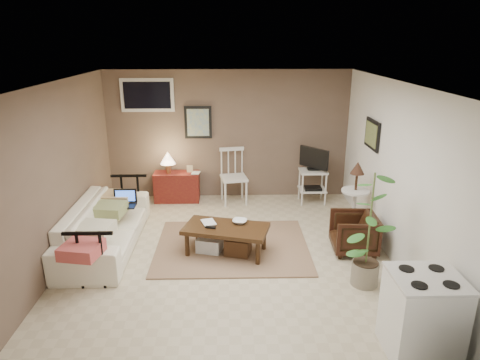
{
  "coord_description": "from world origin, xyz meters",
  "views": [
    {
      "loc": [
        0.01,
        -5.36,
        2.93
      ],
      "look_at": [
        0.17,
        0.35,
        1.03
      ],
      "focal_mm": 32.0,
      "sensor_mm": 36.0,
      "label": 1
    }
  ],
  "objects_px": {
    "side_table": "(356,189)",
    "stove": "(422,315)",
    "spindle_chair": "(234,178)",
    "armchair": "(354,231)",
    "sofa": "(104,219)",
    "potted_plant": "(370,226)",
    "red_console": "(176,184)",
    "coffee_table": "(225,238)",
    "tv_stand": "(313,174)"
  },
  "relations": [
    {
      "from": "side_table",
      "to": "stove",
      "type": "distance_m",
      "value": 2.79
    },
    {
      "from": "spindle_chair",
      "to": "armchair",
      "type": "relative_size",
      "value": 1.62
    },
    {
      "from": "sofa",
      "to": "potted_plant",
      "type": "xyz_separation_m",
      "value": [
        3.49,
        -1.11,
        0.35
      ]
    },
    {
      "from": "armchair",
      "to": "stove",
      "type": "bearing_deg",
      "value": 4.71
    },
    {
      "from": "stove",
      "to": "red_console",
      "type": "bearing_deg",
      "value": 123.95
    },
    {
      "from": "spindle_chair",
      "to": "armchair",
      "type": "xyz_separation_m",
      "value": [
        1.69,
        -2.0,
        -0.16
      ]
    },
    {
      "from": "sofa",
      "to": "red_console",
      "type": "relative_size",
      "value": 2.36
    },
    {
      "from": "coffee_table",
      "to": "stove",
      "type": "distance_m",
      "value": 2.81
    },
    {
      "from": "tv_stand",
      "to": "armchair",
      "type": "relative_size",
      "value": 1.67
    },
    {
      "from": "tv_stand",
      "to": "potted_plant",
      "type": "xyz_separation_m",
      "value": [
        0.13,
        -2.82,
        0.24
      ]
    },
    {
      "from": "tv_stand",
      "to": "stove",
      "type": "bearing_deg",
      "value": -86.01
    },
    {
      "from": "red_console",
      "to": "stove",
      "type": "bearing_deg",
      "value": -56.05
    },
    {
      "from": "side_table",
      "to": "armchair",
      "type": "distance_m",
      "value": 0.81
    },
    {
      "from": "sofa",
      "to": "stove",
      "type": "xyz_separation_m",
      "value": [
        3.64,
        -2.33,
        -0.02
      ]
    },
    {
      "from": "spindle_chair",
      "to": "side_table",
      "type": "relative_size",
      "value": 0.88
    },
    {
      "from": "sofa",
      "to": "spindle_chair",
      "type": "height_order",
      "value": "spindle_chair"
    },
    {
      "from": "red_console",
      "to": "stove",
      "type": "xyz_separation_m",
      "value": [
        2.82,
        -4.19,
        0.09
      ]
    },
    {
      "from": "sofa",
      "to": "red_console",
      "type": "xyz_separation_m",
      "value": [
        0.82,
        1.86,
        -0.11
      ]
    },
    {
      "from": "coffee_table",
      "to": "tv_stand",
      "type": "xyz_separation_m",
      "value": [
        1.6,
        1.97,
        0.31
      ]
    },
    {
      "from": "tv_stand",
      "to": "armchair",
      "type": "bearing_deg",
      "value": -83.32
    },
    {
      "from": "red_console",
      "to": "potted_plant",
      "type": "height_order",
      "value": "potted_plant"
    },
    {
      "from": "stove",
      "to": "coffee_table",
      "type": "bearing_deg",
      "value": 132.32
    },
    {
      "from": "coffee_table",
      "to": "red_console",
      "type": "bearing_deg",
      "value": 113.8
    },
    {
      "from": "red_console",
      "to": "armchair",
      "type": "relative_size",
      "value": 1.54
    },
    {
      "from": "tv_stand",
      "to": "armchair",
      "type": "distance_m",
      "value": 1.98
    },
    {
      "from": "red_console",
      "to": "armchair",
      "type": "xyz_separation_m",
      "value": [
        2.77,
        -2.09,
        -0.02
      ]
    },
    {
      "from": "coffee_table",
      "to": "tv_stand",
      "type": "relative_size",
      "value": 1.23
    },
    {
      "from": "red_console",
      "to": "tv_stand",
      "type": "bearing_deg",
      "value": -3.29
    },
    {
      "from": "tv_stand",
      "to": "side_table",
      "type": "xyz_separation_m",
      "value": [
        0.41,
        -1.27,
        0.16
      ]
    },
    {
      "from": "coffee_table",
      "to": "sofa",
      "type": "bearing_deg",
      "value": 171.53
    },
    {
      "from": "coffee_table",
      "to": "sofa",
      "type": "relative_size",
      "value": 0.57
    },
    {
      "from": "armchair",
      "to": "stove",
      "type": "xyz_separation_m",
      "value": [
        0.05,
        -2.09,
        0.11
      ]
    },
    {
      "from": "potted_plant",
      "to": "stove",
      "type": "relative_size",
      "value": 1.75
    },
    {
      "from": "armchair",
      "to": "coffee_table",
      "type": "bearing_deg",
      "value": -86.06
    },
    {
      "from": "armchair",
      "to": "red_console",
      "type": "bearing_deg",
      "value": -123.9
    },
    {
      "from": "spindle_chair",
      "to": "armchair",
      "type": "distance_m",
      "value": 2.63
    },
    {
      "from": "potted_plant",
      "to": "stove",
      "type": "height_order",
      "value": "potted_plant"
    },
    {
      "from": "potted_plant",
      "to": "stove",
      "type": "xyz_separation_m",
      "value": [
        0.15,
        -1.23,
        -0.37
      ]
    },
    {
      "from": "coffee_table",
      "to": "side_table",
      "type": "height_order",
      "value": "side_table"
    },
    {
      "from": "armchair",
      "to": "potted_plant",
      "type": "xyz_separation_m",
      "value": [
        -0.1,
        -0.87,
        0.48
      ]
    },
    {
      "from": "spindle_chair",
      "to": "tv_stand",
      "type": "xyz_separation_m",
      "value": [
        1.46,
        -0.06,
        0.08
      ]
    },
    {
      "from": "coffee_table",
      "to": "stove",
      "type": "height_order",
      "value": "stove"
    },
    {
      "from": "coffee_table",
      "to": "potted_plant",
      "type": "xyz_separation_m",
      "value": [
        1.74,
        -0.85,
        0.54
      ]
    },
    {
      "from": "coffee_table",
      "to": "potted_plant",
      "type": "relative_size",
      "value": 0.86
    },
    {
      "from": "sofa",
      "to": "tv_stand",
      "type": "height_order",
      "value": "tv_stand"
    },
    {
      "from": "red_console",
      "to": "potted_plant",
      "type": "relative_size",
      "value": 0.65
    },
    {
      "from": "sofa",
      "to": "armchair",
      "type": "distance_m",
      "value": 3.6
    },
    {
      "from": "red_console",
      "to": "spindle_chair",
      "type": "distance_m",
      "value": 1.09
    },
    {
      "from": "coffee_table",
      "to": "armchair",
      "type": "xyz_separation_m",
      "value": [
        1.83,
        0.02,
        0.07
      ]
    },
    {
      "from": "potted_plant",
      "to": "stove",
      "type": "distance_m",
      "value": 1.29
    }
  ]
}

